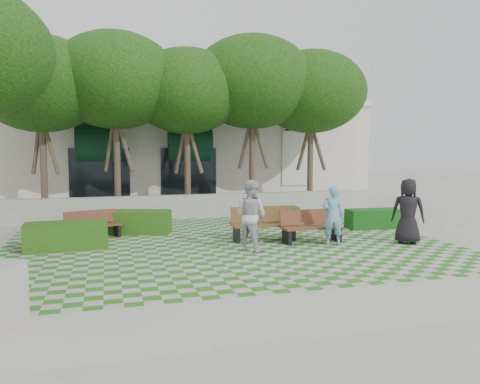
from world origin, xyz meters
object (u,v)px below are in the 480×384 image
object	(u,v)px
hedge_midleft	(137,222)
person_white	(251,215)
hedge_west	(66,236)
person_dark	(408,211)
bench_west	(93,225)
person_blue	(333,215)
bench_east	(311,227)
hedge_east	(374,219)
bench_mid	(264,224)
hedge_midright	(272,216)

from	to	relation	value
hedge_midleft	person_white	xyz separation A→B (m)	(2.70, -3.37, 0.57)
hedge_west	person_dark	distance (m)	9.33
bench_west	hedge_midleft	xyz separation A→B (m)	(1.30, 0.54, -0.04)
hedge_midleft	person_blue	size ratio (longest dim) A/B	1.24
bench_east	hedge_west	world-z (taller)	bench_east
bench_east	person_white	bearing A→B (deg)	-165.64
hedge_midleft	hedge_west	world-z (taller)	hedge_west
hedge_east	person_dark	distance (m)	2.66
hedge_west	person_blue	bearing A→B (deg)	-11.74
bench_mid	hedge_west	xyz separation A→B (m)	(-5.40, 0.29, -0.11)
bench_east	person_dark	xyz separation A→B (m)	(2.52, -0.93, 0.47)
hedge_west	person_white	distance (m)	4.91
hedge_west	person_dark	size ratio (longest dim) A/B	1.13
hedge_midright	person_blue	world-z (taller)	person_blue
person_blue	hedge_midleft	bearing A→B (deg)	-14.31
hedge_west	hedge_midleft	bearing A→B (deg)	43.97
person_white	bench_east	bearing A→B (deg)	-110.54
bench_mid	hedge_midright	xyz separation A→B (m)	(1.21, 2.59, -0.16)
bench_east	hedge_midleft	size ratio (longest dim) A/B	0.86
hedge_midright	bench_mid	bearing A→B (deg)	-115.09
hedge_west	bench_east	bearing A→B (deg)	-7.85
hedge_midleft	bench_mid	bearing A→B (deg)	-32.08
bench_west	hedge_midright	world-z (taller)	bench_west
bench_mid	hedge_east	xyz separation A→B (m)	(4.25, 0.99, -0.15)
hedge_east	hedge_midright	xyz separation A→B (m)	(-3.04, 1.60, -0.01)
person_blue	person_white	distance (m)	2.37
bench_west	person_dark	size ratio (longest dim) A/B	0.91
hedge_west	person_white	world-z (taller)	person_white
hedge_west	person_dark	world-z (taller)	person_dark
hedge_midright	person_blue	distance (m)	3.81
hedge_midleft	bench_east	bearing A→B (deg)	-30.85
hedge_midright	person_dark	size ratio (longest dim) A/B	0.98
bench_east	hedge_east	world-z (taller)	bench_east
hedge_midright	hedge_west	distance (m)	7.00
bench_mid	bench_west	size ratio (longest dim) A/B	1.13
bench_mid	person_blue	size ratio (longest dim) A/B	1.14
hedge_midright	person_dark	distance (m)	4.88
bench_mid	hedge_midright	bearing A→B (deg)	67.49
bench_east	bench_west	xyz separation A→B (m)	(-5.97, 2.25, -0.04)
hedge_east	person_dark	world-z (taller)	person_dark
bench_west	hedge_west	world-z (taller)	bench_west
bench_east	hedge_midright	xyz separation A→B (m)	(-0.00, 3.21, -0.13)
bench_west	person_dark	world-z (taller)	person_dark
bench_east	bench_mid	distance (m)	1.36
person_blue	person_dark	distance (m)	2.16
hedge_midleft	hedge_west	bearing A→B (deg)	-136.03
bench_west	person_dark	bearing A→B (deg)	-38.74
bench_east	person_blue	size ratio (longest dim) A/B	1.07
hedge_east	person_white	bearing A→B (deg)	-156.37
hedge_midleft	person_white	bearing A→B (deg)	-51.35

